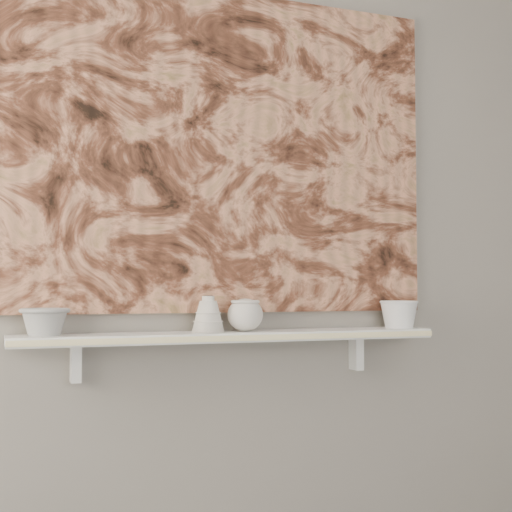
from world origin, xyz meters
name	(u,v)px	position (x,y,z in m)	size (l,w,h in m)	color
wall_back	(223,207)	(0.00, 1.60, 1.35)	(3.60, 3.60, 0.00)	gray
shelf	(232,336)	(0.00, 1.51, 0.92)	(1.40, 0.18, 0.03)	silver
shelf_stripe	(241,338)	(0.00, 1.41, 0.92)	(1.40, 0.01, 0.02)	#F6E6A4
bracket_left	(76,363)	(-0.49, 1.57, 0.84)	(0.03, 0.06, 0.12)	silver
bracket_right	(356,353)	(0.49, 1.57, 0.84)	(0.03, 0.06, 0.12)	silver
painting	(225,151)	(0.00, 1.59, 1.54)	(1.50, 0.03, 1.10)	brown
house_motif	(345,244)	(0.45, 1.57, 1.23)	(0.09, 0.00, 0.08)	black
bowl_grey	(45,321)	(-0.59, 1.51, 0.97)	(0.15, 0.15, 0.09)	gray
cup_cream	(245,315)	(0.05, 1.51, 0.98)	(0.12, 0.12, 0.11)	beige
bell_vessel	(208,314)	(-0.08, 1.51, 0.99)	(0.11, 0.11, 0.12)	beige
bowl_white	(399,314)	(0.63, 1.51, 0.98)	(0.14, 0.14, 0.10)	white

